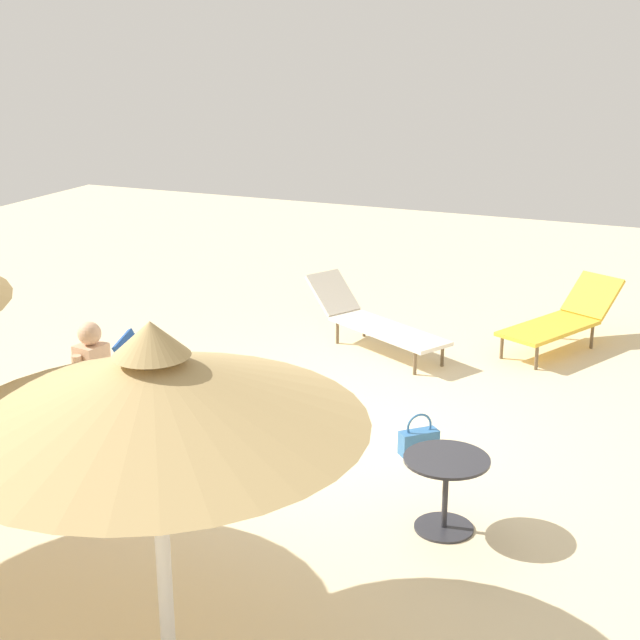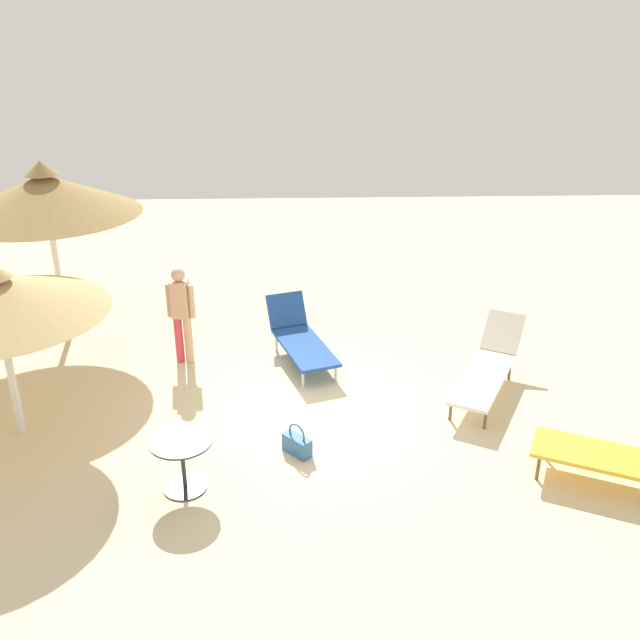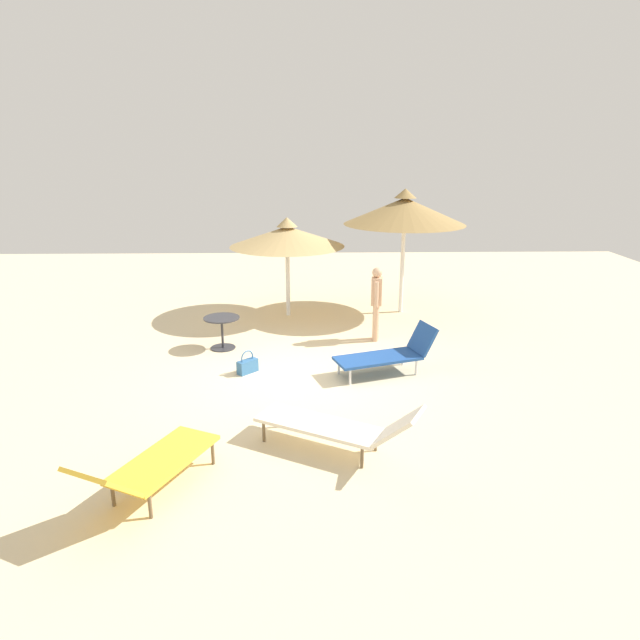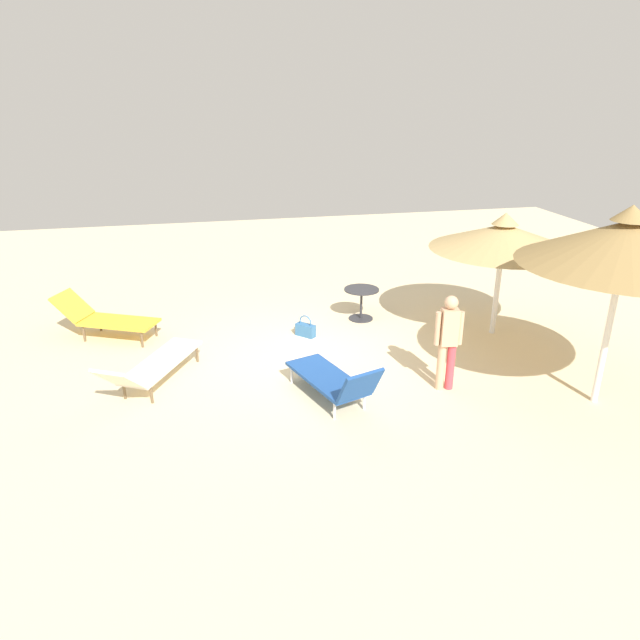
{
  "view_description": "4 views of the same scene",
  "coord_description": "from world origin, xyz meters",
  "px_view_note": "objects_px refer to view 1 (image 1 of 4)",
  "views": [
    {
      "loc": [
        3.35,
        -8.22,
        4.08
      ],
      "look_at": [
        0.06,
        -0.53,
        1.41
      ],
      "focal_mm": 52.24,
      "sensor_mm": 36.0,
      "label": 1
    },
    {
      "loc": [
        8.08,
        -0.07,
        5.04
      ],
      "look_at": [
        -0.09,
        0.23,
        1.36
      ],
      "focal_mm": 38.47,
      "sensor_mm": 36.0,
      "label": 2
    },
    {
      "loc": [
        -0.15,
        9.35,
        3.95
      ],
      "look_at": [
        -0.37,
        0.21,
        1.09
      ],
      "focal_mm": 31.31,
      "sensor_mm": 36.0,
      "label": 3
    },
    {
      "loc": [
        -8.99,
        1.83,
        4.4
      ],
      "look_at": [
        -0.52,
        -0.06,
        0.91
      ],
      "focal_mm": 31.85,
      "sensor_mm": 36.0,
      "label": 4
    }
  ],
  "objects_px": {
    "parasol_umbrella_far_left": "(154,389)",
    "person_standing_near_left": "(94,395)",
    "lounge_chair_back": "(373,320)",
    "handbag": "(419,441)",
    "lounge_chair_front": "(562,318)",
    "side_table_round": "(446,480)",
    "lounge_chair_center": "(196,379)"
  },
  "relations": [
    {
      "from": "parasol_umbrella_far_left",
      "to": "lounge_chair_back",
      "type": "distance_m",
      "value": 6.64
    },
    {
      "from": "person_standing_near_left",
      "to": "lounge_chair_back",
      "type": "bearing_deg",
      "value": 77.11
    },
    {
      "from": "parasol_umbrella_far_left",
      "to": "handbag",
      "type": "height_order",
      "value": "parasol_umbrella_far_left"
    },
    {
      "from": "handbag",
      "to": "side_table_round",
      "type": "bearing_deg",
      "value": -64.1
    },
    {
      "from": "parasol_umbrella_far_left",
      "to": "side_table_round",
      "type": "xyz_separation_m",
      "value": [
        1.27,
        2.32,
        -1.47
      ]
    },
    {
      "from": "lounge_chair_center",
      "to": "handbag",
      "type": "xyz_separation_m",
      "value": [
        2.57,
        -0.06,
        -0.24
      ]
    },
    {
      "from": "lounge_chair_center",
      "to": "person_standing_near_left",
      "type": "distance_m",
      "value": 1.88
    },
    {
      "from": "lounge_chair_back",
      "to": "person_standing_near_left",
      "type": "bearing_deg",
      "value": -102.89
    },
    {
      "from": "parasol_umbrella_far_left",
      "to": "handbag",
      "type": "distance_m",
      "value": 4.09
    },
    {
      "from": "lounge_chair_front",
      "to": "side_table_round",
      "type": "height_order",
      "value": "lounge_chair_front"
    },
    {
      "from": "person_standing_near_left",
      "to": "side_table_round",
      "type": "distance_m",
      "value": 3.23
    },
    {
      "from": "lounge_chair_center",
      "to": "lounge_chair_front",
      "type": "relative_size",
      "value": 0.95
    },
    {
      "from": "lounge_chair_front",
      "to": "lounge_chair_back",
      "type": "distance_m",
      "value": 2.48
    },
    {
      "from": "lounge_chair_center",
      "to": "lounge_chair_back",
      "type": "relative_size",
      "value": 0.84
    },
    {
      "from": "parasol_umbrella_far_left",
      "to": "lounge_chair_center",
      "type": "distance_m",
      "value": 4.44
    },
    {
      "from": "lounge_chair_back",
      "to": "side_table_round",
      "type": "relative_size",
      "value": 3.16
    },
    {
      "from": "person_standing_near_left",
      "to": "side_table_round",
      "type": "bearing_deg",
      "value": 7.99
    },
    {
      "from": "parasol_umbrella_far_left",
      "to": "handbag",
      "type": "relative_size",
      "value": 6.3
    },
    {
      "from": "lounge_chair_back",
      "to": "handbag",
      "type": "bearing_deg",
      "value": -61.54
    },
    {
      "from": "lounge_chair_back",
      "to": "handbag",
      "type": "distance_m",
      "value": 3.17
    },
    {
      "from": "person_standing_near_left",
      "to": "handbag",
      "type": "height_order",
      "value": "person_standing_near_left"
    },
    {
      "from": "lounge_chair_center",
      "to": "side_table_round",
      "type": "height_order",
      "value": "lounge_chair_center"
    },
    {
      "from": "parasol_umbrella_far_left",
      "to": "person_standing_near_left",
      "type": "relative_size",
      "value": 1.73
    },
    {
      "from": "lounge_chair_front",
      "to": "lounge_chair_back",
      "type": "xyz_separation_m",
      "value": [
        -2.28,
        -0.97,
        -0.03
      ]
    },
    {
      "from": "person_standing_near_left",
      "to": "handbag",
      "type": "xyz_separation_m",
      "value": [
        2.54,
        1.75,
        -0.74
      ]
    },
    {
      "from": "lounge_chair_center",
      "to": "lounge_chair_front",
      "type": "xyz_separation_m",
      "value": [
        3.34,
        3.69,
        0.04
      ]
    },
    {
      "from": "lounge_chair_front",
      "to": "parasol_umbrella_far_left",
      "type": "bearing_deg",
      "value": -100.8
    },
    {
      "from": "lounge_chair_back",
      "to": "lounge_chair_front",
      "type": "bearing_deg",
      "value": 23.17
    },
    {
      "from": "lounge_chair_center",
      "to": "lounge_chair_back",
      "type": "bearing_deg",
      "value": 68.57
    },
    {
      "from": "handbag",
      "to": "side_table_round",
      "type": "distance_m",
      "value": 1.48
    },
    {
      "from": "lounge_chair_center",
      "to": "side_table_round",
      "type": "relative_size",
      "value": 2.67
    },
    {
      "from": "parasol_umbrella_far_left",
      "to": "lounge_chair_front",
      "type": "distance_m",
      "value": 7.66
    }
  ]
}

